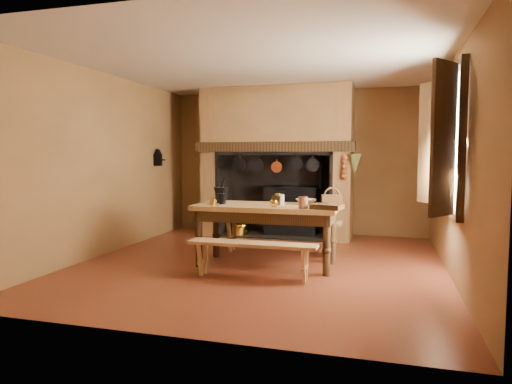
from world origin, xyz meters
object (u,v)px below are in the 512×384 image
mixing_bowl (306,201)px  work_table (267,214)px  bench_front (252,251)px  coffee_grinder (278,199)px  iron_range (292,210)px  wicker_basket (332,200)px

mixing_bowl → work_table: bearing=-154.0°
work_table → bench_front: size_ratio=1.21×
coffee_grinder → work_table: bearing=-149.7°
iron_range → mixing_bowl: 2.42m
wicker_basket → iron_range: bearing=100.0°
bench_front → coffee_grinder: coffee_grinder is taller
iron_range → wicker_basket: 2.71m
work_table → wicker_basket: bearing=5.0°
iron_range → coffee_grinder: (0.30, -2.49, 0.44)m
coffee_grinder → mixing_bowl: 0.41m
work_table → bench_front: (-0.00, -0.72, -0.38)m
wicker_basket → bench_front: bearing=-150.8°
iron_range → wicker_basket: bearing=-67.2°
coffee_grinder → wicker_basket: 0.73m
iron_range → work_table: 2.56m
iron_range → bench_front: bearing=-87.4°
iron_range → bench_front: iron_range is taller
work_table → mixing_bowl: mixing_bowl is taller
coffee_grinder → wicker_basket: bearing=15.5°
work_table → bench_front: 0.81m
work_table → mixing_bowl: bearing=26.0°
iron_range → wicker_basket: (1.03, -2.46, 0.45)m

